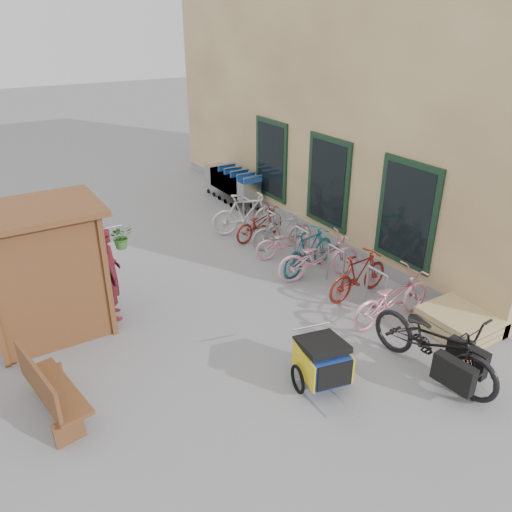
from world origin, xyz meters
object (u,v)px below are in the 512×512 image
kiosk (36,256)px  pallet_stack (458,323)px  bike_3 (309,251)px  bike_4 (287,242)px  bike_6 (259,223)px  child_trailer (322,360)px  bench (50,389)px  bike_5 (282,231)px  bike_2 (319,257)px  bike_7 (246,214)px  bike_1 (359,275)px  cargo_bike (435,343)px  shopping_carts (232,181)px  person_kiosk (109,273)px  bike_0 (392,297)px

kiosk → pallet_stack: 7.50m
bike_3 → bike_4: 0.86m
bike_6 → child_trailer: bearing=146.2°
bench → bike_5: (6.04, 3.05, -0.03)m
kiosk → bike_4: bearing=3.7°
bike_2 → bike_4: 1.20m
bike_7 → bike_5: bearing=-151.6°
bike_6 → bike_1: bearing=170.9°
pallet_stack → cargo_bike: cargo_bike is taller
kiosk → bench: size_ratio=1.57×
bike_1 → bike_3: (-0.20, 1.41, 0.03)m
pallet_stack → shopping_carts: bearing=90.0°
kiosk → child_trailer: (3.29, -3.69, -1.08)m
shopping_carts → bike_6: (-0.77, -2.81, -0.25)m
bike_4 → cargo_bike: bearing=-169.7°
pallet_stack → bike_5: bike_5 is taller
shopping_carts → cargo_bike: size_ratio=1.07×
cargo_bike → bike_5: size_ratio=1.51×
shopping_carts → bike_2: size_ratio=1.32×
child_trailer → person_kiosk: person_kiosk is taller
pallet_stack → bike_4: 4.31m
bike_1 → bike_3: 1.42m
kiosk → child_trailer: 5.06m
bench → bike_7: bearing=27.5°
child_trailer → bike_6: size_ratio=0.94×
child_trailer → bike_0: 2.38m
cargo_bike → bike_0: size_ratio=1.23×
cargo_bike → bike_2: (0.49, 3.55, -0.09)m
shopping_carts → bike_4: (-0.83, -4.13, -0.26)m
bike_0 → bike_7: (-0.16, 5.04, 0.05)m
bike_4 → bike_7: bike_7 is taller
kiosk → bike_3: (5.45, -0.50, -1.04)m
bike_0 → bike_7: bearing=0.8°
cargo_bike → person_kiosk: (-3.81, 4.37, 0.33)m
bike_2 → child_trailer: bearing=155.5°
bike_1 → kiosk: bearing=66.1°
bike_0 → bike_5: bearing=-2.5°
pallet_stack → bike_2: bike_2 is taller
bike_1 → bike_2: size_ratio=0.85×
shopping_carts → bench: bearing=-134.9°
bike_2 → shopping_carts: bearing=4.0°
bike_7 → cargo_bike: bearing=-166.6°
bike_6 → shopping_carts: bearing=-26.5°
bench → bike_5: size_ratio=1.03×
bike_0 → bike_7: size_ratio=1.03×
bike_0 → person_kiosk: bearing=55.5°
child_trailer → bike_6: 5.80m
bike_2 → bike_7: 2.97m
bike_6 → kiosk: bearing=95.5°
bench → bike_7: size_ratio=0.87×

